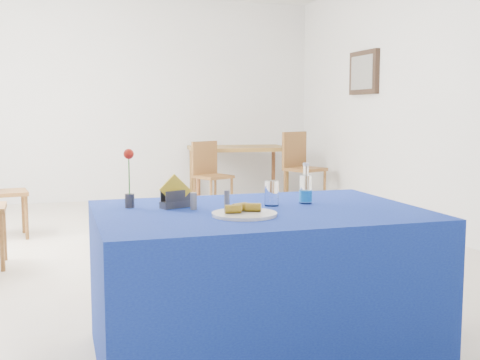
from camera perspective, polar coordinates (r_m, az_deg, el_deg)
The scene contains 16 objects.
floor at distance 5.23m, azimuth -4.51°, elevation -7.23°, with size 7.00×7.00×0.00m, color beige.
room_shell at distance 5.10m, azimuth -4.70°, elevation 12.21°, with size 7.00×7.00×7.00m.
picture_frame at distance 7.47m, azimuth 11.67°, elevation 9.95°, with size 0.06×0.64×0.52m, color black.
picture_art at distance 7.46m, azimuth 11.50°, elevation 9.95°, with size 0.02×0.52×0.40m, color #998C66.
plate at distance 2.81m, azimuth 0.42°, elevation -3.25°, with size 0.31×0.31×0.01m, color silver.
drinking_glass at distance 3.10m, azimuth 3.03°, elevation -1.26°, with size 0.07×0.07×0.13m, color white.
salt_shaker at distance 2.98m, azimuth -4.42°, elevation -2.01°, with size 0.03×0.03×0.09m, color slate.
pepper_shaker at distance 3.06m, azimuth -1.26°, elevation -1.79°, with size 0.03×0.03×0.09m, color #5C5C61.
blue_table at distance 3.08m, azimuth 1.78°, elevation -9.76°, with size 1.60×1.10×0.76m.
water_bottle at distance 3.19m, azimuth 6.24°, elevation -0.95°, with size 0.07×0.07×0.21m.
napkin_holder at distance 3.05m, azimuth -6.15°, elevation -1.72°, with size 0.17×0.12×0.17m.
rose_vase at distance 3.08m, azimuth -10.46°, elevation 0.11°, with size 0.05×0.05×0.30m.
oak_table at distance 8.28m, azimuth -0.20°, elevation 2.66°, with size 1.38×0.96×0.76m.
chair_bg_left at distance 7.57m, azimuth -2.93°, elevation 0.91°, with size 0.51×0.51×0.86m.
chair_bg_right at distance 8.01m, azimuth 5.72°, elevation 1.64°, with size 0.57×0.57×0.97m.
banana_pieces at distance 2.82m, azimuth 0.21°, elevation -2.65°, with size 0.19×0.10×0.04m.
Camera 1 is at (-1.08, -4.96, 1.25)m, focal length 45.00 mm.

